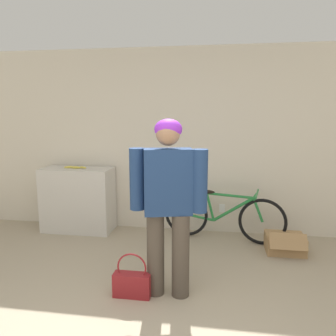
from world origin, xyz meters
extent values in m
cube|color=beige|center=(0.00, 2.92, 1.30)|extent=(8.00, 0.06, 2.60)
cube|color=white|center=(0.55, 2.89, 0.35)|extent=(0.08, 0.01, 0.12)
cube|color=beige|center=(-1.52, 2.64, 0.46)|extent=(1.00, 0.46, 0.92)
cylinder|color=#4C4238|center=(-0.08, 1.12, 0.40)|extent=(0.16, 0.16, 0.79)
cylinder|color=#4C4238|center=(0.15, 1.12, 0.40)|extent=(0.16, 0.16, 0.79)
cube|color=navy|center=(0.04, 1.12, 1.09)|extent=(0.46, 0.29, 0.60)
cylinder|color=navy|center=(-0.25, 1.12, 1.11)|extent=(0.14, 0.14, 0.57)
cylinder|color=navy|center=(0.32, 1.12, 1.11)|extent=(0.14, 0.14, 0.57)
sphere|color=#A37556|center=(0.04, 1.12, 1.52)|extent=(0.22, 0.22, 0.22)
ellipsoid|color=purple|center=(0.04, 1.14, 1.56)|extent=(0.25, 0.23, 0.18)
torus|color=black|center=(0.05, 2.66, 0.31)|extent=(0.62, 0.15, 0.62)
torus|color=black|center=(1.07, 2.48, 0.31)|extent=(0.62, 0.15, 0.62)
cylinder|color=#237A38|center=(0.25, 2.63, 0.29)|extent=(0.39, 0.10, 0.08)
cylinder|color=#237A38|center=(0.20, 2.63, 0.47)|extent=(0.31, 0.09, 0.35)
cylinder|color=#237A38|center=(0.39, 2.60, 0.45)|extent=(0.14, 0.06, 0.38)
cylinder|color=#237A38|center=(0.69, 2.55, 0.44)|extent=(0.54, 0.13, 0.39)
cylinder|color=#237A38|center=(0.64, 2.56, 0.62)|extent=(0.61, 0.14, 0.05)
cylinder|color=#237A38|center=(1.00, 2.50, 0.46)|extent=(0.16, 0.06, 0.32)
cylinder|color=#237A38|center=(0.96, 2.50, 0.65)|extent=(0.07, 0.05, 0.08)
cylinder|color=#237A38|center=(0.98, 2.50, 0.68)|extent=(0.10, 0.46, 0.02)
ellipsoid|color=black|center=(0.34, 2.61, 0.65)|extent=(0.23, 0.12, 0.05)
ellipsoid|color=#EAD64C|center=(-1.53, 2.62, 0.94)|extent=(0.16, 0.03, 0.03)
ellipsoid|color=#EAD64C|center=(-1.63, 2.63, 0.94)|extent=(0.14, 0.09, 0.03)
ellipsoid|color=#EAD64C|center=(-1.42, 2.63, 0.94)|extent=(0.14, 0.09, 0.03)
sphere|color=brown|center=(-1.69, 2.65, 0.94)|extent=(0.02, 0.02, 0.02)
cube|color=maroon|center=(-0.29, 1.03, 0.11)|extent=(0.35, 0.12, 0.23)
torus|color=maroon|center=(-0.29, 1.03, 0.29)|extent=(0.28, 0.02, 0.28)
cube|color=#A87F51|center=(1.32, 2.30, 0.11)|extent=(0.46, 0.37, 0.22)
cube|color=#A87F51|center=(1.32, 2.11, 0.21)|extent=(0.43, 0.13, 0.17)
camera|label=1|loc=(0.47, -1.72, 1.70)|focal=35.00mm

